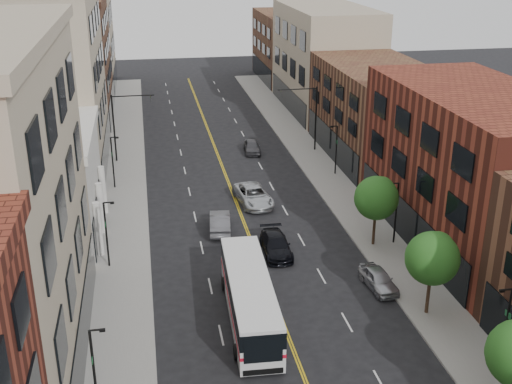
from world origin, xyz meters
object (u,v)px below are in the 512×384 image
car_lane_c (252,146)px  car_parked_far (378,279)px  car_lane_behind (220,222)px  car_lane_a (276,245)px  city_bus (250,296)px  car_lane_b (253,195)px

car_lane_c → car_parked_far: bearing=-79.0°
car_lane_behind → car_lane_a: (3.71, -4.78, -0.06)m
city_bus → car_lane_behind: bearing=93.2°
car_lane_a → car_lane_b: size_ratio=0.86×
car_lane_behind → car_lane_c: size_ratio=1.14×
car_lane_c → car_lane_b: bearing=-94.8°
car_lane_a → car_lane_b: bearing=91.3°
car_lane_behind → city_bus: bearing=97.1°
car_lane_a → car_lane_c: 24.72m
car_parked_far → car_lane_b: (-5.90, 16.34, 0.12)m
car_lane_behind → car_lane_b: bearing=-119.0°
car_parked_far → car_lane_c: (-3.52, 30.91, 0.02)m
car_lane_behind → car_lane_c: bearing=-100.8°
car_parked_far → car_lane_a: car_lane_a is taller
car_lane_a → car_lane_c: car_lane_a is taller
car_lane_behind → car_lane_a: size_ratio=0.95×
car_lane_a → car_lane_b: car_lane_b is taller
city_bus → car_parked_far: (9.40, 2.33, -1.07)m
car_lane_a → car_lane_c: (2.38, 24.61, -0.02)m
car_parked_far → car_lane_a: 8.64m
car_parked_far → car_lane_behind: bearing=125.1°
car_parked_far → car_lane_behind: size_ratio=0.85×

